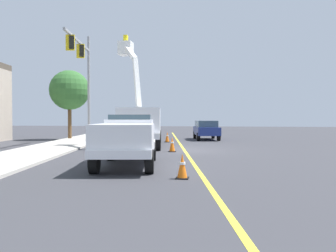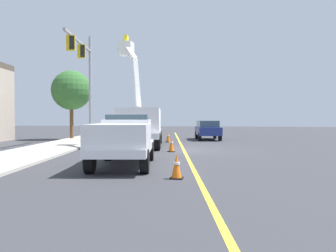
{
  "view_description": "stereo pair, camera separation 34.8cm",
  "coord_description": "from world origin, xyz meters",
  "px_view_note": "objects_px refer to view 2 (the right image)",
  "views": [
    {
      "loc": [
        -20.47,
        -2.46,
        1.91
      ],
      "look_at": [
        1.76,
        1.28,
        1.4
      ],
      "focal_mm": 37.1,
      "sensor_mm": 36.0,
      "label": 1
    },
    {
      "loc": [
        -20.41,
        -2.81,
        1.91
      ],
      "look_at": [
        1.76,
        1.28,
        1.4
      ],
      "focal_mm": 37.1,
      "sensor_mm": 36.0,
      "label": 2
    }
  ],
  "objects_px": {
    "passing_minivan": "(208,129)",
    "traffic_cone_leading": "(177,166)",
    "service_pickup_truck": "(124,138)",
    "traffic_signal_mast": "(84,69)",
    "traffic_cone_mid_front": "(171,144)",
    "utility_bucket_truck": "(142,122)",
    "traffic_cone_mid_rear": "(168,137)"
  },
  "relations": [
    {
      "from": "service_pickup_truck",
      "to": "traffic_cone_leading",
      "type": "distance_m",
      "value": 3.55
    },
    {
      "from": "traffic_cone_leading",
      "to": "traffic_cone_mid_rear",
      "type": "bearing_deg",
      "value": 11.32
    },
    {
      "from": "passing_minivan",
      "to": "traffic_cone_leading",
      "type": "xyz_separation_m",
      "value": [
        -20.12,
        -0.41,
        -0.59
      ]
    },
    {
      "from": "service_pickup_truck",
      "to": "traffic_cone_mid_front",
      "type": "height_order",
      "value": "service_pickup_truck"
    },
    {
      "from": "utility_bucket_truck",
      "to": "traffic_cone_mid_rear",
      "type": "height_order",
      "value": "utility_bucket_truck"
    },
    {
      "from": "passing_minivan",
      "to": "service_pickup_truck",
      "type": "bearing_deg",
      "value": 173.26
    },
    {
      "from": "service_pickup_truck",
      "to": "traffic_cone_mid_rear",
      "type": "relative_size",
      "value": 6.89
    },
    {
      "from": "utility_bucket_truck",
      "to": "traffic_cone_leading",
      "type": "relative_size",
      "value": 10.82
    },
    {
      "from": "traffic_cone_mid_front",
      "to": "traffic_cone_mid_rear",
      "type": "xyz_separation_m",
      "value": [
        7.73,
        1.61,
        -0.0
      ]
    },
    {
      "from": "traffic_cone_mid_front",
      "to": "traffic_signal_mast",
      "type": "bearing_deg",
      "value": 56.24
    },
    {
      "from": "utility_bucket_truck",
      "to": "traffic_cone_mid_front",
      "type": "xyz_separation_m",
      "value": [
        -3.29,
        -2.62,
        -1.2
      ]
    },
    {
      "from": "traffic_signal_mast",
      "to": "traffic_cone_mid_rear",
      "type": "bearing_deg",
      "value": -64.83
    },
    {
      "from": "service_pickup_truck",
      "to": "traffic_cone_leading",
      "type": "relative_size",
      "value": 7.48
    },
    {
      "from": "traffic_cone_leading",
      "to": "traffic_cone_mid_front",
      "type": "xyz_separation_m",
      "value": [
        8.6,
        1.66,
        0.04
      ]
    },
    {
      "from": "passing_minivan",
      "to": "traffic_cone_mid_front",
      "type": "relative_size",
      "value": 5.91
    },
    {
      "from": "utility_bucket_truck",
      "to": "traffic_signal_mast",
      "type": "xyz_separation_m",
      "value": [
        1.69,
        4.83,
        3.99
      ]
    },
    {
      "from": "service_pickup_truck",
      "to": "traffic_signal_mast",
      "type": "relative_size",
      "value": 0.7
    },
    {
      "from": "passing_minivan",
      "to": "traffic_cone_mid_rear",
      "type": "height_order",
      "value": "passing_minivan"
    },
    {
      "from": "traffic_signal_mast",
      "to": "utility_bucket_truck",
      "type": "bearing_deg",
      "value": -109.31
    },
    {
      "from": "traffic_cone_mid_front",
      "to": "traffic_signal_mast",
      "type": "relative_size",
      "value": 0.1
    },
    {
      "from": "passing_minivan",
      "to": "traffic_signal_mast",
      "type": "height_order",
      "value": "traffic_signal_mast"
    },
    {
      "from": "traffic_cone_leading",
      "to": "traffic_cone_mid_front",
      "type": "relative_size",
      "value": 0.92
    },
    {
      "from": "service_pickup_truck",
      "to": "traffic_cone_mid_front",
      "type": "xyz_separation_m",
      "value": [
        6.18,
        -0.84,
        -0.7
      ]
    },
    {
      "from": "service_pickup_truck",
      "to": "traffic_cone_leading",
      "type": "height_order",
      "value": "service_pickup_truck"
    },
    {
      "from": "service_pickup_truck",
      "to": "traffic_signal_mast",
      "type": "height_order",
      "value": "traffic_signal_mast"
    },
    {
      "from": "traffic_cone_leading",
      "to": "traffic_cone_mid_front",
      "type": "bearing_deg",
      "value": 10.95
    },
    {
      "from": "passing_minivan",
      "to": "traffic_cone_mid_front",
      "type": "xyz_separation_m",
      "value": [
        -11.53,
        1.25,
        -0.55
      ]
    },
    {
      "from": "passing_minivan",
      "to": "traffic_cone_leading",
      "type": "bearing_deg",
      "value": -178.84
    },
    {
      "from": "service_pickup_truck",
      "to": "traffic_cone_mid_front",
      "type": "relative_size",
      "value": 6.86
    },
    {
      "from": "traffic_cone_leading",
      "to": "passing_minivan",
      "type": "bearing_deg",
      "value": 1.16
    },
    {
      "from": "utility_bucket_truck",
      "to": "traffic_cone_leading",
      "type": "xyz_separation_m",
      "value": [
        -11.88,
        -4.28,
        -1.23
      ]
    },
    {
      "from": "passing_minivan",
      "to": "traffic_cone_leading",
      "type": "distance_m",
      "value": 20.14
    }
  ]
}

